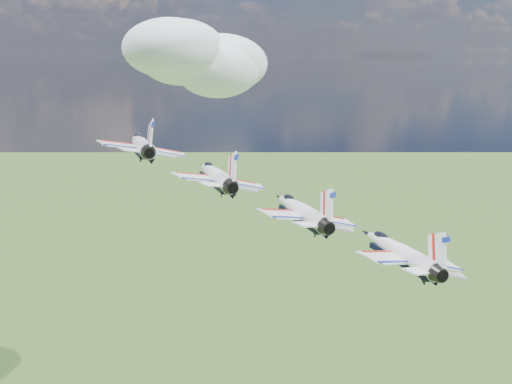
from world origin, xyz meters
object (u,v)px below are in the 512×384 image
object	(u,v)px
jet_0	(141,144)
jet_3	(398,251)
jet_1	(215,175)
jet_2	(300,210)

from	to	relation	value
jet_0	jet_3	distance (m)	35.64
jet_1	jet_2	size ratio (longest dim) A/B	1.00
jet_0	jet_3	xyz separation A→B (m)	(25.42, -23.31, -8.99)
jet_1	jet_3	xyz separation A→B (m)	(16.94, -15.54, -5.99)
jet_1	jet_3	world-z (taller)	jet_1
jet_0	jet_1	size ratio (longest dim) A/B	1.00
jet_2	jet_0	bearing A→B (deg)	132.51
jet_0	jet_2	distance (m)	23.76
jet_0	jet_1	distance (m)	11.88
jet_0	jet_2	world-z (taller)	jet_0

